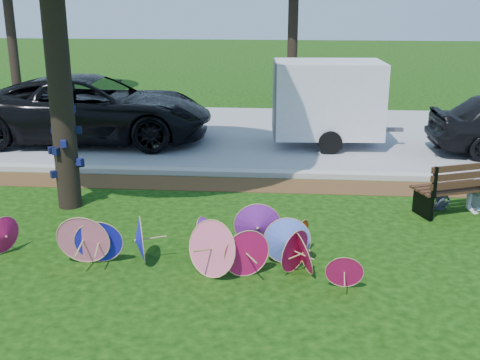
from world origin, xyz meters
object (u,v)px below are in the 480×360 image
at_px(parasol_pile, 203,242).
at_px(black_van, 93,109).
at_px(cargo_trailer, 328,99).
at_px(park_bench, 463,185).
at_px(person_left, 443,184).

distance_m(parasol_pile, black_van, 8.67).
bearing_deg(parasol_pile, cargo_trailer, 73.36).
height_order(cargo_trailer, park_bench, cargo_trailer).
height_order(parasol_pile, black_van, black_van).
distance_m(park_bench, person_left, 0.35).
distance_m(black_van, cargo_trailer, 6.38).
distance_m(cargo_trailer, park_bench, 5.42).
relative_size(parasol_pile, cargo_trailer, 2.06).
bearing_deg(person_left, black_van, 125.98).
relative_size(park_bench, person_left, 1.95).
distance_m(cargo_trailer, person_left, 5.24).
bearing_deg(parasol_pile, person_left, 33.55).
bearing_deg(parasol_pile, black_van, 118.31).
relative_size(parasol_pile, black_van, 0.88).
bearing_deg(cargo_trailer, park_bench, -68.43).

